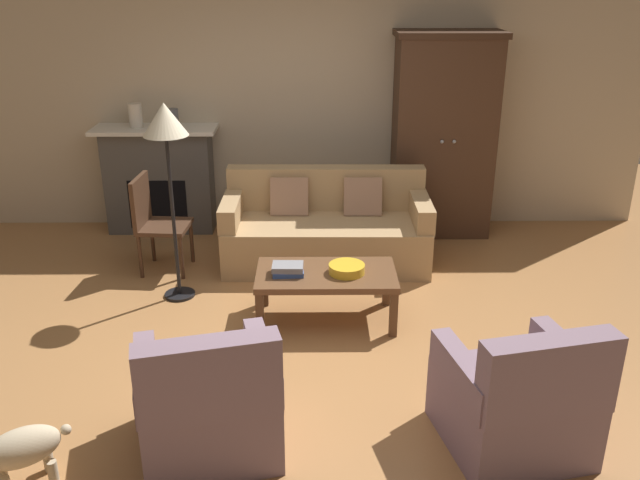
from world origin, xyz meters
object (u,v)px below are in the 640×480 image
at_px(mantel_vase_cream, 136,115).
at_px(side_chair_wooden, 154,218).
at_px(coffee_table, 326,278).
at_px(floor_lamp, 166,131).
at_px(fireplace, 160,179).
at_px(armoire, 443,136).
at_px(armchair_near_right, 517,402).
at_px(armchair_near_left, 208,404).
at_px(fruit_bowl, 347,269).
at_px(dog, 16,450).
at_px(couch, 326,230).
at_px(mantel_vase_slate, 171,118).
at_px(book_stack, 288,269).

bearing_deg(mantel_vase_cream, side_chair_wooden, -71.51).
distance_m(coffee_table, floor_lamp, 1.71).
xyz_separation_m(fireplace, side_chair_wooden, (0.16, -1.05, -0.06)).
relative_size(armoire, coffee_table, 1.88).
bearing_deg(armchair_near_right, floor_lamp, 139.44).
xyz_separation_m(mantel_vase_cream, armchair_near_left, (1.19, -3.59, -0.93)).
relative_size(fruit_bowl, mantel_vase_cream, 1.16).
bearing_deg(dog, coffee_table, 47.76).
distance_m(armchair_near_left, side_chair_wooden, 2.70).
bearing_deg(couch, mantel_vase_cream, 155.97).
xyz_separation_m(couch, armchair_near_left, (-0.73, -2.73, -0.00)).
bearing_deg(floor_lamp, armchair_near_left, -74.63).
distance_m(coffee_table, mantel_vase_slate, 2.68).
bearing_deg(dog, fireplace, 90.32).
bearing_deg(fruit_bowl, side_chair_wooden, 149.61).
bearing_deg(coffee_table, mantel_vase_slate, 127.32).
relative_size(book_stack, mantel_vase_slate, 1.34).
xyz_separation_m(coffee_table, book_stack, (-0.30, -0.04, 0.10)).
bearing_deg(mantel_vase_cream, armoire, -1.10).
bearing_deg(fireplace, mantel_vase_slate, -5.69).
bearing_deg(fireplace, coffee_table, -49.84).
relative_size(coffee_table, fruit_bowl, 3.89).
distance_m(fireplace, armchair_near_right, 4.57).
distance_m(armchair_near_right, floor_lamp, 3.27).
bearing_deg(armoire, mantel_vase_cream, 178.90).
height_order(fireplace, fruit_bowl, fireplace).
xyz_separation_m(fireplace, dog, (0.02, -3.91, -0.32)).
bearing_deg(mantel_vase_cream, armchair_near_left, -71.62).
height_order(book_stack, dog, book_stack).
distance_m(book_stack, mantel_vase_cream, 2.72).
distance_m(armoire, floor_lamp, 2.95).
relative_size(armoire, floor_lamp, 1.24).
bearing_deg(couch, armchair_near_left, -104.90).
height_order(armoire, armchair_near_right, armoire).
height_order(couch, mantel_vase_slate, mantel_vase_slate).
xyz_separation_m(coffee_table, armchair_near_left, (-0.71, -1.57, -0.05)).
xyz_separation_m(armoire, mantel_vase_cream, (-3.13, 0.06, 0.20)).
distance_m(couch, fruit_bowl, 1.20).
relative_size(side_chair_wooden, dog, 1.79).
bearing_deg(armchair_near_right, side_chair_wooden, 135.87).
bearing_deg(armoire, book_stack, -127.47).
relative_size(armchair_near_right, dog, 1.82).
relative_size(fruit_bowl, armchair_near_right, 0.31).
height_order(armchair_near_left, armchair_near_right, same).
xyz_separation_m(coffee_table, side_chair_wooden, (-1.56, 0.99, 0.15)).
distance_m(fireplace, side_chair_wooden, 1.06).
bearing_deg(book_stack, fireplace, 124.42).
bearing_deg(side_chair_wooden, dog, -92.86).
bearing_deg(armchair_near_left, mantel_vase_cream, 108.38).
relative_size(coffee_table, armchair_near_left, 1.19).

